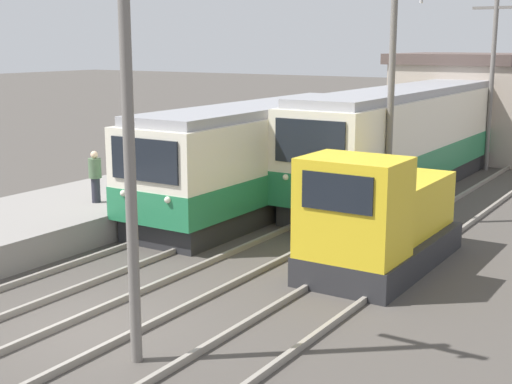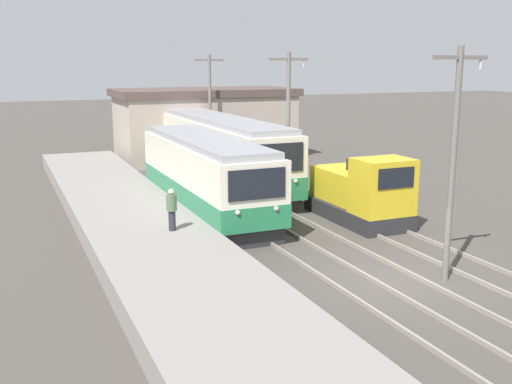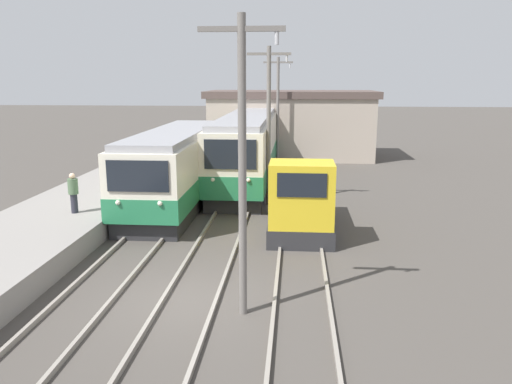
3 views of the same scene
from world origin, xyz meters
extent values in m
plane|color=#47423D|center=(0.00, 0.00, 0.00)|extent=(200.00, 200.00, 0.00)
cube|color=gray|center=(-3.32, 0.00, 0.07)|extent=(0.10, 60.00, 0.14)
cube|color=gray|center=(-1.88, 0.00, 0.07)|extent=(0.10, 60.00, 0.14)
cube|color=gray|center=(-0.52, 0.00, 0.07)|extent=(0.10, 60.00, 0.14)
cube|color=gray|center=(0.92, 0.00, 0.07)|extent=(0.10, 60.00, 0.14)
cube|color=gray|center=(2.48, 0.00, 0.07)|extent=(0.10, 60.00, 0.14)
cube|color=gray|center=(3.92, 0.00, 0.07)|extent=(0.10, 60.00, 0.14)
cube|color=#28282B|center=(-2.60, 10.45, 0.35)|extent=(2.58, 11.15, 0.70)
cube|color=silver|center=(-2.60, 10.45, 1.98)|extent=(2.80, 11.62, 2.57)
cube|color=#267A4C|center=(-2.60, 10.45, 1.16)|extent=(2.84, 11.66, 0.93)
cube|color=black|center=(-2.60, 4.61, 2.50)|extent=(2.24, 0.06, 1.13)
sphere|color=silver|center=(-3.37, 4.60, 1.52)|extent=(0.18, 0.18, 0.18)
sphere|color=silver|center=(-1.83, 4.60, 1.52)|extent=(0.18, 0.18, 0.18)
cube|color=#939399|center=(-2.60, 10.45, 3.41)|extent=(2.46, 11.15, 0.28)
cube|color=#28282B|center=(0.20, 15.96, 0.35)|extent=(2.58, 14.22, 0.70)
cube|color=silver|center=(0.20, 15.96, 2.15)|extent=(2.80, 14.82, 2.90)
cube|color=#267A4C|center=(0.20, 15.96, 1.22)|extent=(2.84, 14.86, 1.04)
cube|color=black|center=(0.20, 8.52, 2.73)|extent=(2.24, 0.06, 1.27)
sphere|color=silver|center=(-0.57, 8.51, 1.63)|extent=(0.18, 0.18, 0.18)
sphere|color=silver|center=(0.97, 8.51, 1.63)|extent=(0.18, 0.18, 0.18)
cube|color=#939399|center=(0.20, 15.96, 3.74)|extent=(2.46, 14.22, 0.28)
cube|color=#28282B|center=(3.20, 6.90, 0.35)|extent=(2.40, 5.38, 0.70)
cube|color=gold|center=(3.20, 5.07, 1.85)|extent=(2.28, 1.72, 2.30)
cube|color=black|center=(3.20, 4.19, 2.36)|extent=(1.68, 0.04, 0.83)
cube|color=gold|center=(3.20, 7.76, 1.40)|extent=(1.92, 3.56, 1.40)
cylinder|color=black|center=(3.20, 7.76, 2.35)|extent=(0.16, 0.16, 0.50)
cylinder|color=slate|center=(1.70, -0.60, 3.65)|extent=(0.20, 0.20, 7.31)
cube|color=slate|center=(1.70, -0.60, 6.96)|extent=(2.00, 0.12, 0.12)
cylinder|color=#B2B2B7|center=(2.50, -0.60, 6.76)|extent=(0.10, 0.10, 0.30)
cylinder|color=slate|center=(1.70, 10.81, 3.65)|extent=(0.20, 0.20, 7.31)
cube|color=slate|center=(1.70, 10.81, 6.96)|extent=(2.00, 0.12, 0.12)
cylinder|color=#B2B2B7|center=(2.50, 10.81, 6.76)|extent=(0.10, 0.10, 0.30)
cylinder|color=slate|center=(1.70, 22.22, 3.65)|extent=(0.20, 0.20, 7.31)
cube|color=slate|center=(1.70, 22.22, 6.96)|extent=(2.00, 0.12, 0.12)
cylinder|color=#B2B2B7|center=(2.50, 22.22, 6.76)|extent=(0.10, 0.10, 0.30)
cylinder|color=#282833|center=(-5.51, 5.70, 1.18)|extent=(0.26, 0.26, 0.75)
cylinder|color=#4C6647|center=(-5.51, 5.70, 1.85)|extent=(0.38, 0.38, 0.59)
sphere|color=beige|center=(-5.51, 5.70, 2.26)|extent=(0.22, 0.22, 0.22)
cube|color=#AD9E8E|center=(2.59, 26.00, 2.25)|extent=(12.00, 6.00, 4.50)
cube|color=#51423D|center=(2.59, 26.00, 4.75)|extent=(12.60, 6.30, 0.50)
camera|label=1|loc=(9.76, -9.34, 5.51)|focal=50.00mm
camera|label=2|loc=(-11.04, -14.86, 6.82)|focal=42.00mm
camera|label=3|loc=(2.97, -12.32, 5.85)|focal=35.00mm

